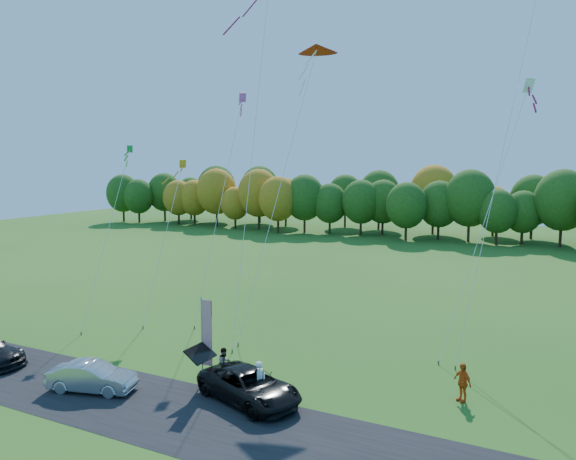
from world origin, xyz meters
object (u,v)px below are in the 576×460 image
at_px(black_suv, 249,386).
at_px(silver_sedan, 92,377).
at_px(person_east, 462,382).
at_px(feather_flag, 206,332).

distance_m(black_suv, silver_sedan, 7.72).
relative_size(black_suv, silver_sedan, 1.28).
xyz_separation_m(silver_sedan, person_east, (16.02, 6.86, 0.21)).
bearing_deg(feather_flag, black_suv, -14.32).
xyz_separation_m(silver_sedan, feather_flag, (4.44, 3.13, 2.00)).
relative_size(silver_sedan, person_east, 2.33).
bearing_deg(person_east, feather_flag, -124.03).
height_order(silver_sedan, person_east, person_east).
bearing_deg(person_east, black_suv, -114.64).
height_order(silver_sedan, feather_flag, feather_flag).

